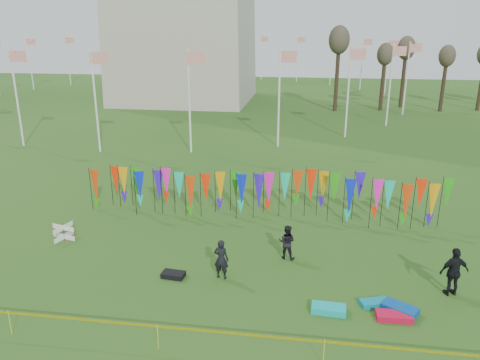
# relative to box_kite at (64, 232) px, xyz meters

# --- Properties ---
(ground) EXTENTS (160.00, 160.00, 0.00)m
(ground) POSITION_rel_box_kite_xyz_m (8.75, -4.35, -0.36)
(ground) COLOR #224A15
(ground) RESTS_ON ground
(flagpole_ring) EXTENTS (57.40, 56.16, 8.00)m
(flagpole_ring) POSITION_rel_box_kite_xyz_m (-5.25, 43.65, 3.64)
(flagpole_ring) COLOR silver
(flagpole_ring) RESTS_ON ground
(banner_row) EXTENTS (18.64, 0.64, 2.47)m
(banner_row) POSITION_rel_box_kite_xyz_m (9.02, 3.97, 1.23)
(banner_row) COLOR black
(banner_row) RESTS_ON ground
(caution_tape_near) EXTENTS (26.00, 0.02, 0.90)m
(caution_tape_near) POSITION_rel_box_kite_xyz_m (8.52, -6.99, 0.42)
(caution_tape_near) COLOR #FFF105
(caution_tape_near) RESTS_ON ground
(box_kite) EXTENTS (0.65, 0.65, 0.72)m
(box_kite) POSITION_rel_box_kite_xyz_m (0.00, 0.00, 0.00)
(box_kite) COLOR red
(box_kite) RESTS_ON ground
(person_left) EXTENTS (0.66, 0.53, 1.65)m
(person_left) POSITION_rel_box_kite_xyz_m (8.01, -2.41, 0.46)
(person_left) COLOR black
(person_left) RESTS_ON ground
(person_mid) EXTENTS (0.81, 0.58, 1.53)m
(person_mid) POSITION_rel_box_kite_xyz_m (10.49, -0.36, 0.40)
(person_mid) COLOR black
(person_mid) RESTS_ON ground
(person_right) EXTENTS (1.25, 0.91, 1.90)m
(person_right) POSITION_rel_box_kite_xyz_m (16.75, -2.38, 0.59)
(person_right) COLOR black
(person_right) RESTS_ON ground
(kite_bag_turquoise) EXTENTS (1.23, 0.67, 0.24)m
(kite_bag_turquoise) POSITION_rel_box_kite_xyz_m (12.17, -4.20, -0.24)
(kite_bag_turquoise) COLOR #0CB9B7
(kite_bag_turquoise) RESTS_ON ground
(kite_bag_blue) EXTENTS (1.33, 1.16, 0.25)m
(kite_bag_blue) POSITION_rel_box_kite_xyz_m (14.67, -3.84, -0.24)
(kite_bag_blue) COLOR #0948A0
(kite_bag_blue) RESTS_ON ground
(kite_bag_red) EXTENTS (1.23, 0.60, 0.22)m
(kite_bag_red) POSITION_rel_box_kite_xyz_m (14.39, -4.30, -0.25)
(kite_bag_red) COLOR red
(kite_bag_red) RESTS_ON ground
(kite_bag_black) EXTENTS (0.95, 0.61, 0.21)m
(kite_bag_black) POSITION_rel_box_kite_xyz_m (6.09, -2.65, -0.26)
(kite_bag_black) COLOR black
(kite_bag_black) RESTS_ON ground
(kite_bag_teal) EXTENTS (1.12, 0.78, 0.20)m
(kite_bag_teal) POSITION_rel_box_kite_xyz_m (13.82, -3.54, -0.26)
(kite_bag_teal) COLOR #0B839D
(kite_bag_teal) RESTS_ON ground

